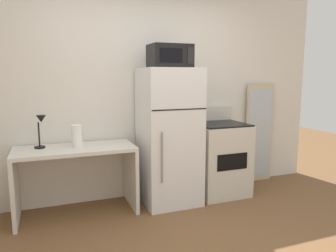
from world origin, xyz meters
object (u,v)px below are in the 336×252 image
object	(u,v)px
desk_lamp	(41,126)
microwave	(170,56)
oven_range	(219,158)
leaning_mirror	(259,133)
paper_towel_roll	(77,136)
refrigerator	(169,137)
desk	(76,167)

from	to	relation	value
desk_lamp	microwave	distance (m)	1.59
oven_range	leaning_mirror	bearing A→B (deg)	17.89
paper_towel_roll	oven_range	bearing A→B (deg)	-0.83
desk_lamp	microwave	xyz separation A→B (m)	(1.40, -0.13, 0.74)
leaning_mirror	refrigerator	bearing A→B (deg)	-169.57
desk	oven_range	size ratio (longest dim) A/B	1.15
desk_lamp	leaning_mirror	xyz separation A→B (m)	(2.90, 0.16, -0.29)
desk	oven_range	xyz separation A→B (m)	(1.78, -0.01, -0.07)
microwave	leaning_mirror	world-z (taller)	microwave
refrigerator	leaning_mirror	world-z (taller)	refrigerator
refrigerator	microwave	xyz separation A→B (m)	(0.00, -0.02, 0.93)
refrigerator	microwave	size ratio (longest dim) A/B	3.48
desk_lamp	leaning_mirror	size ratio (longest dim) A/B	0.25
microwave	leaning_mirror	bearing A→B (deg)	11.22
desk	leaning_mirror	bearing A→B (deg)	5.42
desk_lamp	paper_towel_roll	xyz separation A→B (m)	(0.36, -0.07, -0.12)
desk	desk_lamp	bearing A→B (deg)	166.31
desk_lamp	microwave	bearing A→B (deg)	-5.39
microwave	leaning_mirror	xyz separation A→B (m)	(1.49, 0.30, -1.03)
desk_lamp	paper_towel_roll	size ratio (longest dim) A/B	1.47
microwave	desk	bearing A→B (deg)	177.22
microwave	leaning_mirror	size ratio (longest dim) A/B	0.33
paper_towel_roll	leaning_mirror	world-z (taller)	leaning_mirror
microwave	oven_range	distance (m)	1.45
microwave	desk_lamp	bearing A→B (deg)	174.61
paper_towel_roll	microwave	distance (m)	1.36
desk_lamp	microwave	size ratio (longest dim) A/B	0.77
desk	desk_lamp	world-z (taller)	desk_lamp
oven_range	leaning_mirror	distance (m)	0.86
leaning_mirror	oven_range	bearing A→B (deg)	-162.11
microwave	refrigerator	bearing A→B (deg)	90.32
paper_towel_roll	refrigerator	size ratio (longest dim) A/B	0.15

